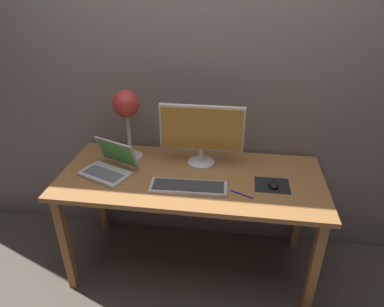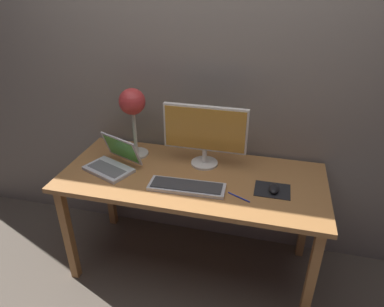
{
  "view_description": "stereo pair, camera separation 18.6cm",
  "coord_description": "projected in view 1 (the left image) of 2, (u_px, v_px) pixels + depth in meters",
  "views": [
    {
      "loc": [
        0.25,
        -1.75,
        1.84
      ],
      "look_at": [
        0.01,
        -0.05,
        0.92
      ],
      "focal_mm": 32.0,
      "sensor_mm": 36.0,
      "label": 1
    },
    {
      "loc": [
        0.43,
        -1.72,
        1.84
      ],
      "look_at": [
        0.01,
        -0.05,
        0.92
      ],
      "focal_mm": 32.0,
      "sensor_mm": 36.0,
      "label": 2
    }
  ],
  "objects": [
    {
      "name": "mousepad",
      "position": [
        272.0,
        185.0,
        1.99
      ],
      "size": [
        0.2,
        0.16,
        0.0
      ],
      "primitive_type": "cube",
      "color": "black",
      "rests_on": "desk"
    },
    {
      "name": "desk",
      "position": [
        191.0,
        186.0,
        2.12
      ],
      "size": [
        1.6,
        0.7,
        0.74
      ],
      "color": "#A8703D",
      "rests_on": "ground"
    },
    {
      "name": "keyboard_main",
      "position": [
        188.0,
        187.0,
        1.95
      ],
      "size": [
        0.45,
        0.16,
        0.03
      ],
      "color": "silver",
      "rests_on": "desk"
    },
    {
      "name": "back_wall",
      "position": [
        200.0,
        67.0,
        2.17
      ],
      "size": [
        4.8,
        0.06,
        2.6
      ],
      "primitive_type": "cube",
      "color": "gray",
      "rests_on": "ground"
    },
    {
      "name": "mouse",
      "position": [
        274.0,
        184.0,
        1.97
      ],
      "size": [
        0.06,
        0.1,
        0.03
      ],
      "primitive_type": "ellipsoid",
      "color": "black",
      "rests_on": "mousepad"
    },
    {
      "name": "pen",
      "position": [
        241.0,
        194.0,
        1.9
      ],
      "size": [
        0.13,
        0.07,
        0.01
      ],
      "primitive_type": "cylinder",
      "rotation": [
        0.0,
        1.57,
        -0.46
      ],
      "color": "#2633A5",
      "rests_on": "desk"
    },
    {
      "name": "monitor",
      "position": [
        202.0,
        131.0,
        2.1
      ],
      "size": [
        0.52,
        0.17,
        0.4
      ],
      "color": "silver",
      "rests_on": "desk"
    },
    {
      "name": "ground_plane",
      "position": [
        191.0,
        264.0,
        2.43
      ],
      "size": [
        4.8,
        4.8,
        0.0
      ],
      "primitive_type": "plane",
      "color": "brown",
      "rests_on": "ground"
    },
    {
      "name": "laptop",
      "position": [
        111.0,
        164.0,
        2.1
      ],
      "size": [
        0.37,
        0.34,
        0.19
      ],
      "color": "silver",
      "rests_on": "desk"
    },
    {
      "name": "desk_lamp",
      "position": [
        126.0,
        109.0,
        2.12
      ],
      "size": [
        0.17,
        0.17,
        0.46
      ],
      "color": "beige",
      "rests_on": "desk"
    }
  ]
}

